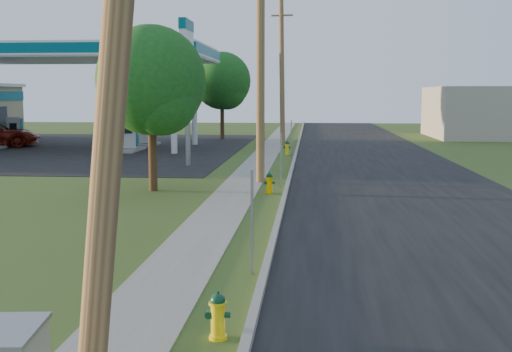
{
  "coord_description": "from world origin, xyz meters",
  "views": [
    {
      "loc": [
        1.33,
        -7.59,
        3.39
      ],
      "look_at": [
        0.0,
        8.0,
        1.4
      ],
      "focal_mm": 45.0,
      "sensor_mm": 36.0,
      "label": 1
    }
  ],
  "objects_px": {
    "utility_pole_mid": "(260,53)",
    "tree_lot": "(223,83)",
    "fuel_pump_ne": "(129,139)",
    "tree_verge": "(154,85)",
    "utility_pole_far": "(282,73)",
    "fuel_pump_se": "(146,135)",
    "hydrant_far": "(287,148)",
    "price_pylon": "(187,51)",
    "hydrant_mid": "(269,183)",
    "fuel_pump_sw": "(15,135)",
    "hydrant_near": "(218,316)"
  },
  "relations": [
    {
      "from": "fuel_pump_ne",
      "to": "hydrant_mid",
      "type": "relative_size",
      "value": 4.36
    },
    {
      "from": "hydrant_mid",
      "to": "fuel_pump_se",
      "type": "bearing_deg",
      "value": 115.53
    },
    {
      "from": "price_pylon",
      "to": "hydrant_near",
      "type": "distance_m",
      "value": 22.63
    },
    {
      "from": "utility_pole_mid",
      "to": "utility_pole_far",
      "type": "distance_m",
      "value": 18.0
    },
    {
      "from": "utility_pole_mid",
      "to": "tree_lot",
      "type": "xyz_separation_m",
      "value": [
        -4.73,
        24.05,
        -0.69
      ]
    },
    {
      "from": "tree_lot",
      "to": "fuel_pump_sw",
      "type": "bearing_deg",
      "value": -151.83
    },
    {
      "from": "utility_pole_mid",
      "to": "hydrant_far",
      "type": "relative_size",
      "value": 12.34
    },
    {
      "from": "fuel_pump_sw",
      "to": "tree_lot",
      "type": "bearing_deg",
      "value": 28.17
    },
    {
      "from": "utility_pole_mid",
      "to": "fuel_pump_ne",
      "type": "height_order",
      "value": "utility_pole_mid"
    },
    {
      "from": "tree_verge",
      "to": "tree_lot",
      "type": "xyz_separation_m",
      "value": [
        -1.2,
        26.59,
        0.53
      ]
    },
    {
      "from": "fuel_pump_ne",
      "to": "utility_pole_mid",
      "type": "bearing_deg",
      "value": -55.6
    },
    {
      "from": "tree_lot",
      "to": "hydrant_mid",
      "type": "height_order",
      "value": "tree_lot"
    },
    {
      "from": "hydrant_far",
      "to": "fuel_pump_se",
      "type": "bearing_deg",
      "value": 150.94
    },
    {
      "from": "utility_pole_far",
      "to": "fuel_pump_sw",
      "type": "height_order",
      "value": "utility_pole_far"
    },
    {
      "from": "tree_lot",
      "to": "fuel_pump_ne",
      "type": "bearing_deg",
      "value": -110.68
    },
    {
      "from": "fuel_pump_sw",
      "to": "utility_pole_mid",
      "type": "bearing_deg",
      "value": -43.52
    },
    {
      "from": "utility_pole_mid",
      "to": "price_pylon",
      "type": "distance_m",
      "value": 6.76
    },
    {
      "from": "utility_pole_far",
      "to": "fuel_pump_sw",
      "type": "relative_size",
      "value": 2.97
    },
    {
      "from": "fuel_pump_ne",
      "to": "hydrant_mid",
      "type": "xyz_separation_m",
      "value": [
        9.43,
        -15.73,
        -0.36
      ]
    },
    {
      "from": "utility_pole_far",
      "to": "tree_verge",
      "type": "relative_size",
      "value": 1.64
    },
    {
      "from": "tree_verge",
      "to": "tree_lot",
      "type": "height_order",
      "value": "tree_lot"
    },
    {
      "from": "price_pylon",
      "to": "hydrant_mid",
      "type": "relative_size",
      "value": 9.34
    },
    {
      "from": "utility_pole_far",
      "to": "tree_lot",
      "type": "xyz_separation_m",
      "value": [
        -4.73,
        6.05,
        -0.54
      ]
    },
    {
      "from": "fuel_pump_se",
      "to": "tree_lot",
      "type": "xyz_separation_m",
      "value": [
        4.17,
        7.05,
        3.54
      ]
    },
    {
      "from": "tree_verge",
      "to": "fuel_pump_se",
      "type": "bearing_deg",
      "value": 105.39
    },
    {
      "from": "utility_pole_mid",
      "to": "price_pylon",
      "type": "bearing_deg",
      "value": 125.34
    },
    {
      "from": "utility_pole_mid",
      "to": "hydrant_far",
      "type": "distance_m",
      "value": 12.59
    },
    {
      "from": "price_pylon",
      "to": "hydrant_near",
      "type": "height_order",
      "value": "price_pylon"
    },
    {
      "from": "fuel_pump_sw",
      "to": "hydrant_mid",
      "type": "bearing_deg",
      "value": -46.96
    },
    {
      "from": "fuel_pump_sw",
      "to": "hydrant_near",
      "type": "xyz_separation_m",
      "value": [
        18.57,
        -33.07,
        -0.38
      ]
    },
    {
      "from": "price_pylon",
      "to": "hydrant_mid",
      "type": "bearing_deg",
      "value": -61.75
    },
    {
      "from": "fuel_pump_sw",
      "to": "fuel_pump_se",
      "type": "xyz_separation_m",
      "value": [
        9.0,
        0.0,
        0.0
      ]
    },
    {
      "from": "hydrant_near",
      "to": "fuel_pump_sw",
      "type": "bearing_deg",
      "value": 119.32
    },
    {
      "from": "fuel_pump_ne",
      "to": "tree_verge",
      "type": "bearing_deg",
      "value": -70.91
    },
    {
      "from": "utility_pole_far",
      "to": "tree_verge",
      "type": "distance_m",
      "value": 20.86
    },
    {
      "from": "tree_lot",
      "to": "hydrant_mid",
      "type": "distance_m",
      "value": 27.58
    },
    {
      "from": "tree_verge",
      "to": "hydrant_mid",
      "type": "relative_size",
      "value": 7.91
    },
    {
      "from": "hydrant_far",
      "to": "utility_pole_mid",
      "type": "bearing_deg",
      "value": -92.96
    },
    {
      "from": "utility_pole_far",
      "to": "fuel_pump_sw",
      "type": "distance_m",
      "value": 18.39
    },
    {
      "from": "hydrant_mid",
      "to": "hydrant_far",
      "type": "distance_m",
      "value": 14.45
    },
    {
      "from": "utility_pole_far",
      "to": "price_pylon",
      "type": "xyz_separation_m",
      "value": [
        -3.9,
        -12.5,
        0.63
      ]
    },
    {
      "from": "fuel_pump_sw",
      "to": "hydrant_mid",
      "type": "xyz_separation_m",
      "value": [
        18.43,
        -19.73,
        -0.36
      ]
    },
    {
      "from": "utility_pole_far",
      "to": "hydrant_near",
      "type": "distance_m",
      "value": 34.37
    },
    {
      "from": "tree_lot",
      "to": "hydrant_far",
      "type": "distance_m",
      "value": 13.99
    },
    {
      "from": "utility_pole_mid",
      "to": "tree_lot",
      "type": "bearing_deg",
      "value": 101.12
    },
    {
      "from": "utility_pole_far",
      "to": "price_pylon",
      "type": "relative_size",
      "value": 1.39
    },
    {
      "from": "fuel_pump_se",
      "to": "hydrant_far",
      "type": "relative_size",
      "value": 4.03
    },
    {
      "from": "fuel_pump_sw",
      "to": "tree_lot",
      "type": "xyz_separation_m",
      "value": [
        13.17,
        7.05,
        3.54
      ]
    },
    {
      "from": "price_pylon",
      "to": "hydrant_mid",
      "type": "xyz_separation_m",
      "value": [
        4.43,
        -8.24,
        -5.07
      ]
    },
    {
      "from": "utility_pole_far",
      "to": "fuel_pump_ne",
      "type": "relative_size",
      "value": 2.97
    }
  ]
}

